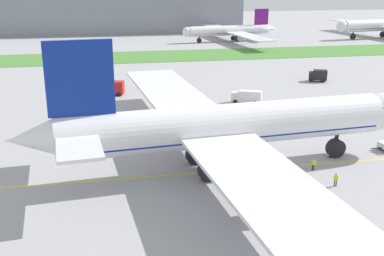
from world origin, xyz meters
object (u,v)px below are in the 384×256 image
(ground_crew_wingwalker_starboard, at_px, (336,178))
(service_truck_fuel_bowser, at_px, (113,88))
(airliner_foreground, at_px, (222,126))
(service_truck_catering_van, at_px, (318,75))
(parked_airliner_far_centre, at_px, (383,25))
(ground_crew_wingwalker_port, at_px, (313,163))
(parked_airliner_far_left, at_px, (231,31))
(service_truck_baggage_loader, at_px, (247,96))

(ground_crew_wingwalker_starboard, bearing_deg, service_truck_fuel_bowser, 115.67)
(airliner_foreground, bearing_deg, service_truck_catering_van, 53.32)
(service_truck_catering_van, xyz_separation_m, parked_airliner_far_centre, (65.56, 77.20, 3.78))
(ground_crew_wingwalker_port, height_order, ground_crew_wingwalker_starboard, ground_crew_wingwalker_starboard)
(ground_crew_wingwalker_starboard, height_order, service_truck_catering_van, service_truck_catering_van)
(airliner_foreground, relative_size, parked_airliner_far_left, 1.33)
(parked_airliner_far_centre, bearing_deg, airliner_foreground, -128.94)
(airliner_foreground, xyz_separation_m, ground_crew_wingwalker_starboard, (12.79, -7.85, -5.12))
(ground_crew_wingwalker_starboard, bearing_deg, ground_crew_wingwalker_port, 96.60)
(airliner_foreground, xyz_separation_m, ground_crew_wingwalker_port, (12.18, -2.59, -5.16))
(airliner_foreground, relative_size, ground_crew_wingwalker_starboard, 50.11)
(airliner_foreground, xyz_separation_m, parked_airliner_far_centre, (103.35, 127.92, -0.81))
(ground_crew_wingwalker_port, bearing_deg, airliner_foreground, 168.00)
(airliner_foreground, relative_size, ground_crew_wingwalker_port, 51.98)
(airliner_foreground, xyz_separation_m, service_truck_catering_van, (37.78, 50.72, -4.59))
(service_truck_baggage_loader, xyz_separation_m, service_truck_fuel_bowser, (-26.85, 12.58, 0.15))
(airliner_foreground, distance_m, service_truck_catering_van, 63.41)
(service_truck_catering_van, relative_size, parked_airliner_far_centre, 0.07)
(ground_crew_wingwalker_port, bearing_deg, service_truck_catering_van, 64.35)
(service_truck_catering_van, distance_m, parked_airliner_far_left, 78.93)
(ground_crew_wingwalker_port, xyz_separation_m, service_truck_baggage_loader, (1.65, 35.87, 0.49))
(airliner_foreground, height_order, service_truck_fuel_bowser, airliner_foreground)
(service_truck_baggage_loader, distance_m, service_truck_catering_van, 29.63)
(airliner_foreground, distance_m, parked_airliner_far_centre, 164.45)
(parked_airliner_far_left, relative_size, parked_airliner_far_centre, 0.90)
(airliner_foreground, relative_size, service_truck_baggage_loader, 13.43)
(ground_crew_wingwalker_starboard, xyz_separation_m, service_truck_fuel_bowser, (-25.81, 53.71, 0.60))
(ground_crew_wingwalker_starboard, xyz_separation_m, service_truck_catering_van, (24.99, 58.57, 0.53))
(service_truck_baggage_loader, distance_m, parked_airliner_far_left, 99.02)
(ground_crew_wingwalker_port, distance_m, service_truck_catering_van, 59.14)
(ground_crew_wingwalker_starboard, height_order, parked_airliner_far_centre, parked_airliner_far_centre)
(ground_crew_wingwalker_port, relative_size, service_truck_fuel_bowser, 0.31)
(ground_crew_wingwalker_port, xyz_separation_m, parked_airliner_far_left, (24.43, 132.19, 3.29))
(service_truck_catering_van, height_order, parked_airliner_far_left, parked_airliner_far_left)
(service_truck_baggage_loader, distance_m, service_truck_fuel_bowser, 29.65)
(ground_crew_wingwalker_port, bearing_deg, parked_airliner_far_left, 79.53)
(service_truck_baggage_loader, relative_size, parked_airliner_far_left, 0.10)
(ground_crew_wingwalker_starboard, distance_m, parked_airliner_far_left, 139.53)
(service_truck_catering_van, bearing_deg, parked_airliner_far_left, 90.85)
(service_truck_fuel_bowser, relative_size, parked_airliner_far_left, 0.08)
(ground_crew_wingwalker_starboard, xyz_separation_m, parked_airliner_far_centre, (90.56, 135.77, 4.32))
(ground_crew_wingwalker_starboard, distance_m, service_truck_fuel_bowser, 59.59)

